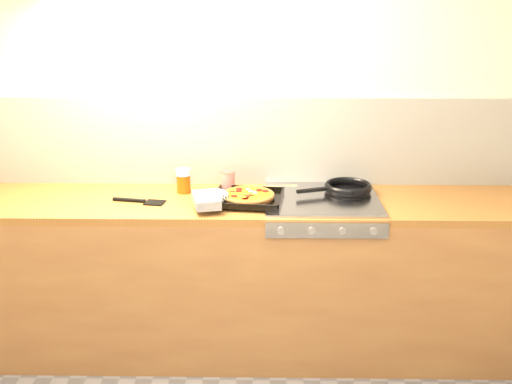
{
  "coord_description": "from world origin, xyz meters",
  "views": [
    {
      "loc": [
        0.15,
        -1.92,
        1.94
      ],
      "look_at": [
        0.1,
        1.08,
        0.95
      ],
      "focal_mm": 42.0,
      "sensor_mm": 36.0,
      "label": 1
    }
  ],
  "objects_px": {
    "pizza_on_tray": "(237,197)",
    "juice_glass": "(183,181)",
    "frying_pan": "(347,188)",
    "tomato_can": "(228,181)"
  },
  "relations": [
    {
      "from": "pizza_on_tray",
      "to": "juice_glass",
      "type": "bearing_deg",
      "value": 147.79
    },
    {
      "from": "pizza_on_tray",
      "to": "frying_pan",
      "type": "height_order",
      "value": "pizza_on_tray"
    },
    {
      "from": "pizza_on_tray",
      "to": "juice_glass",
      "type": "relative_size",
      "value": 3.64
    },
    {
      "from": "juice_glass",
      "to": "tomato_can",
      "type": "bearing_deg",
      "value": 5.37
    },
    {
      "from": "frying_pan",
      "to": "tomato_can",
      "type": "distance_m",
      "value": 0.66
    },
    {
      "from": "tomato_can",
      "to": "juice_glass",
      "type": "bearing_deg",
      "value": -174.63
    },
    {
      "from": "pizza_on_tray",
      "to": "frying_pan",
      "type": "relative_size",
      "value": 1.09
    },
    {
      "from": "frying_pan",
      "to": "tomato_can",
      "type": "xyz_separation_m",
      "value": [
        -0.65,
        0.05,
        0.02
      ]
    },
    {
      "from": "frying_pan",
      "to": "juice_glass",
      "type": "relative_size",
      "value": 3.34
    },
    {
      "from": "frying_pan",
      "to": "pizza_on_tray",
      "type": "bearing_deg",
      "value": -164.84
    }
  ]
}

